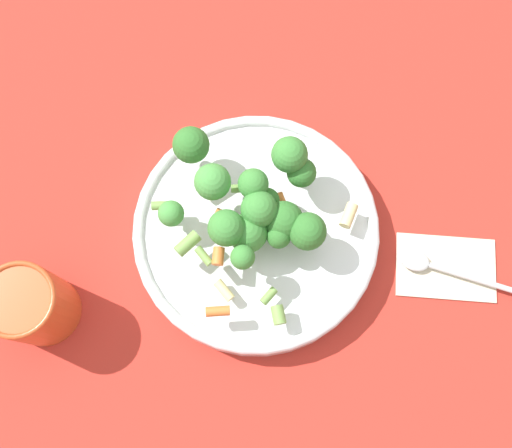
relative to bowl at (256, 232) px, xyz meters
name	(u,v)px	position (x,y,z in m)	size (l,w,h in m)	color
ground_plane	(256,236)	(0.00, 0.00, -0.02)	(3.00, 3.00, 0.00)	#B72D23
bowl	(256,232)	(0.00, 0.00, 0.00)	(0.30, 0.30, 0.04)	silver
pasta_salad	(253,204)	(0.01, -0.01, 0.07)	(0.23, 0.22, 0.08)	#8CB766
cup	(32,305)	(0.18, 0.20, 0.03)	(0.08, 0.08, 0.10)	#CC4C23
napkin	(446,267)	(-0.22, -0.08, -0.02)	(0.14, 0.12, 0.01)	beige
spoon	(439,268)	(-0.21, -0.07, -0.01)	(0.16, 0.05, 0.01)	silver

